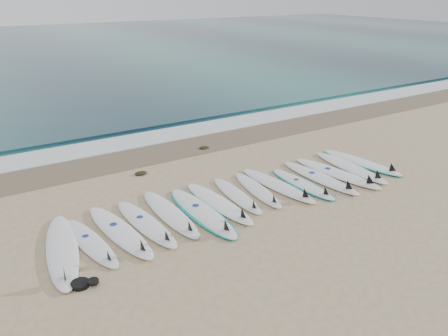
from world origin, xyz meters
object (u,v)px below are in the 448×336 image
surfboard_14 (362,162)px  leash_coil (83,284)px  surfboard_7 (238,196)px  surfboard_0 (62,251)px

surfboard_14 → leash_coil: (-8.53, -1.39, -0.00)m
surfboard_7 → surfboard_14: 4.34m
surfboard_7 → leash_coil: size_ratio=5.04×
surfboard_0 → surfboard_7: 4.26m
surfboard_0 → leash_coil: 1.22m
surfboard_0 → surfboard_7: bearing=13.2°
surfboard_0 → surfboard_14: size_ratio=1.07×
surfboard_14 → leash_coil: 8.64m
surfboard_7 → leash_coil: (-4.19, -1.46, -0.00)m
surfboard_7 → surfboard_14: bearing=3.7°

